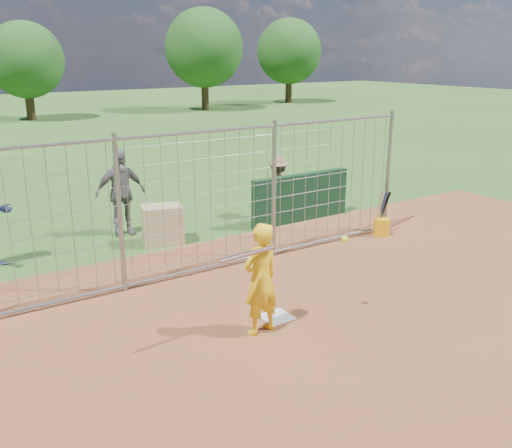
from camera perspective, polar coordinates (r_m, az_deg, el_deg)
ground at (r=8.72m, az=1.28°, el=-8.86°), size 100.00×100.00×0.00m
infield_dirt at (r=6.81m, az=16.58°, el=-17.66°), size 18.00×18.00×0.00m
home_plate at (r=8.57m, az=2.06°, el=-9.28°), size 0.43×0.43×0.02m
dugout_wall at (r=13.18m, az=4.50°, el=2.64°), size 2.60×0.20×1.10m
batter at (r=7.83m, az=0.47°, el=-5.53°), size 0.64×0.47×1.60m
bystander_b at (r=12.38m, az=-13.41°, el=3.07°), size 1.08×0.46×1.84m
bystander_c at (r=13.43m, az=2.20°, el=3.74°), size 1.03×0.73×1.45m
equipment_bin at (r=11.75m, az=-9.32°, el=-0.07°), size 0.92×0.75×0.80m
equipment_in_play at (r=7.53m, az=1.65°, el=-2.64°), size 2.07×0.23×0.14m
bucket_with_bats at (r=12.44m, az=12.45°, el=-0.04°), size 0.34×0.37×0.98m
backstop_fence at (r=9.89m, az=-5.31°, el=2.01°), size 9.08×0.08×2.60m
tree_line at (r=35.39m, az=-22.01°, el=15.65°), size 44.66×6.72×6.48m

